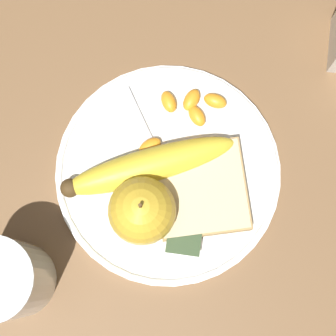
{
  "coord_description": "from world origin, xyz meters",
  "views": [
    {
      "loc": [
        0.12,
        0.02,
        0.64
      ],
      "look_at": [
        0.0,
        0.0,
        0.03
      ],
      "focal_mm": 60.0,
      "sensor_mm": 36.0,
      "label": 1
    }
  ],
  "objects_px": {
    "jam_packet": "(185,235)",
    "bread_slice": "(201,189)",
    "apple": "(142,211)",
    "fork": "(158,162)",
    "banana": "(148,166)",
    "plate": "(168,172)",
    "juice_glass": "(7,280)"
  },
  "relations": [
    {
      "from": "plate",
      "to": "apple",
      "type": "distance_m",
      "value": 0.07
    },
    {
      "from": "jam_packet",
      "to": "juice_glass",
      "type": "bearing_deg",
      "value": -67.34
    },
    {
      "from": "juice_glass",
      "to": "banana",
      "type": "height_order",
      "value": "juice_glass"
    },
    {
      "from": "apple",
      "to": "plate",
      "type": "bearing_deg",
      "value": 158.94
    },
    {
      "from": "plate",
      "to": "bread_slice",
      "type": "bearing_deg",
      "value": 66.72
    },
    {
      "from": "apple",
      "to": "fork",
      "type": "height_order",
      "value": "apple"
    },
    {
      "from": "fork",
      "to": "plate",
      "type": "bearing_deg",
      "value": 21.63
    },
    {
      "from": "jam_packet",
      "to": "apple",
      "type": "bearing_deg",
      "value": -108.67
    },
    {
      "from": "juice_glass",
      "to": "bread_slice",
      "type": "xyz_separation_m",
      "value": [
        -0.13,
        0.19,
        -0.03
      ]
    },
    {
      "from": "jam_packet",
      "to": "bread_slice",
      "type": "bearing_deg",
      "value": 167.77
    },
    {
      "from": "plate",
      "to": "fork",
      "type": "xyz_separation_m",
      "value": [
        -0.01,
        -0.01,
        0.01
      ]
    },
    {
      "from": "apple",
      "to": "fork",
      "type": "bearing_deg",
      "value": 173.39
    },
    {
      "from": "bread_slice",
      "to": "jam_packet",
      "type": "distance_m",
      "value": 0.05
    },
    {
      "from": "plate",
      "to": "jam_packet",
      "type": "xyz_separation_m",
      "value": [
        0.07,
        0.03,
        0.01
      ]
    },
    {
      "from": "fork",
      "to": "jam_packet",
      "type": "bearing_deg",
      "value": -4.93
    },
    {
      "from": "banana",
      "to": "fork",
      "type": "xyz_separation_m",
      "value": [
        -0.01,
        0.01,
        -0.02
      ]
    },
    {
      "from": "plate",
      "to": "fork",
      "type": "distance_m",
      "value": 0.02
    },
    {
      "from": "fork",
      "to": "jam_packet",
      "type": "distance_m",
      "value": 0.09
    },
    {
      "from": "plate",
      "to": "banana",
      "type": "bearing_deg",
      "value": -87.91
    },
    {
      "from": "juice_glass",
      "to": "fork",
      "type": "xyz_separation_m",
      "value": [
        -0.15,
        0.13,
        -0.04
      ]
    },
    {
      "from": "plate",
      "to": "bread_slice",
      "type": "height_order",
      "value": "bread_slice"
    },
    {
      "from": "plate",
      "to": "bread_slice",
      "type": "xyz_separation_m",
      "value": [
        0.02,
        0.04,
        0.02
      ]
    },
    {
      "from": "banana",
      "to": "jam_packet",
      "type": "bearing_deg",
      "value": 36.44
    },
    {
      "from": "banana",
      "to": "plate",
      "type": "bearing_deg",
      "value": 92.09
    },
    {
      "from": "banana",
      "to": "fork",
      "type": "bearing_deg",
      "value": 137.34
    },
    {
      "from": "fork",
      "to": "juice_glass",
      "type": "bearing_deg",
      "value": -73.86
    },
    {
      "from": "fork",
      "to": "jam_packet",
      "type": "xyz_separation_m",
      "value": [
        0.08,
        0.04,
        0.01
      ]
    },
    {
      "from": "juice_glass",
      "to": "jam_packet",
      "type": "relative_size",
      "value": 2.43
    },
    {
      "from": "apple",
      "to": "jam_packet",
      "type": "height_order",
      "value": "apple"
    },
    {
      "from": "bread_slice",
      "to": "fork",
      "type": "xyz_separation_m",
      "value": [
        -0.03,
        -0.05,
        -0.01
      ]
    },
    {
      "from": "bread_slice",
      "to": "jam_packet",
      "type": "bearing_deg",
      "value": -12.23
    },
    {
      "from": "juice_glass",
      "to": "banana",
      "type": "relative_size",
      "value": 0.57
    }
  ]
}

